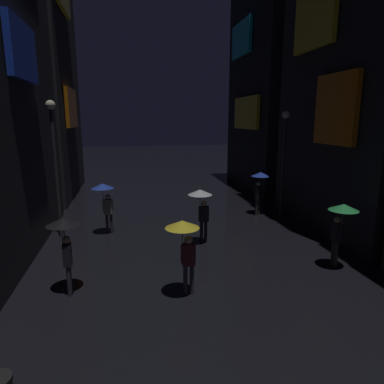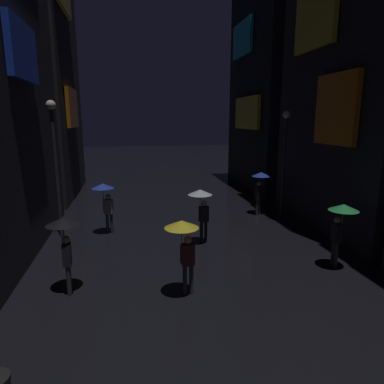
{
  "view_description": "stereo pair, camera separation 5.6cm",
  "coord_description": "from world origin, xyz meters",
  "px_view_note": "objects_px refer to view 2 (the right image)",
  "views": [
    {
      "loc": [
        -2.24,
        -0.25,
        4.69
      ],
      "look_at": [
        0.0,
        11.64,
        2.08
      ],
      "focal_mm": 32.0,
      "sensor_mm": 36.0,
      "label": 1
    },
    {
      "loc": [
        -2.19,
        -0.26,
        4.69
      ],
      "look_at": [
        0.0,
        11.64,
        2.08
      ],
      "focal_mm": 32.0,
      "sensor_mm": 36.0,
      "label": 2
    }
  ],
  "objects_px": {
    "pedestrian_near_crossing_blue": "(105,194)",
    "pedestrian_foreground_left_yellow": "(184,237)",
    "pedestrian_midstreet_left_green": "(341,218)",
    "streetlamp_left_far": "(55,154)",
    "pedestrian_midstreet_centre_clear": "(201,201)",
    "streetlamp_right_far": "(284,151)",
    "pedestrian_foreground_right_blue": "(260,182)",
    "pedestrian_far_right_black": "(64,234)"
  },
  "relations": [
    {
      "from": "pedestrian_near_crossing_blue",
      "to": "pedestrian_foreground_right_blue",
      "type": "xyz_separation_m",
      "value": [
        7.31,
        1.57,
        0.0
      ]
    },
    {
      "from": "streetlamp_right_far",
      "to": "pedestrian_near_crossing_blue",
      "type": "bearing_deg",
      "value": -172.81
    },
    {
      "from": "pedestrian_near_crossing_blue",
      "to": "pedestrian_foreground_right_blue",
      "type": "bearing_deg",
      "value": 12.14
    },
    {
      "from": "pedestrian_near_crossing_blue",
      "to": "streetlamp_left_far",
      "type": "bearing_deg",
      "value": -176.43
    },
    {
      "from": "pedestrian_near_crossing_blue",
      "to": "pedestrian_foreground_left_yellow",
      "type": "xyz_separation_m",
      "value": [
        2.36,
        -5.63,
        0.0
      ]
    },
    {
      "from": "pedestrian_midstreet_left_green",
      "to": "pedestrian_foreground_left_yellow",
      "type": "bearing_deg",
      "value": -170.78
    },
    {
      "from": "pedestrian_midstreet_left_green",
      "to": "streetlamp_left_far",
      "type": "xyz_separation_m",
      "value": [
        -9.22,
        4.69,
        1.7
      ]
    },
    {
      "from": "streetlamp_left_far",
      "to": "pedestrian_foreground_right_blue",
      "type": "bearing_deg",
      "value": 10.5
    },
    {
      "from": "pedestrian_midstreet_centre_clear",
      "to": "pedestrian_foreground_right_blue",
      "type": "xyz_separation_m",
      "value": [
        3.68,
        3.44,
        0.0
      ]
    },
    {
      "from": "pedestrian_midstreet_left_green",
      "to": "pedestrian_foreground_right_blue",
      "type": "bearing_deg",
      "value": 91.3
    },
    {
      "from": "pedestrian_near_crossing_blue",
      "to": "pedestrian_far_right_black",
      "type": "bearing_deg",
      "value": -98.61
    },
    {
      "from": "pedestrian_foreground_right_blue",
      "to": "pedestrian_midstreet_centre_clear",
      "type": "bearing_deg",
      "value": -136.96
    },
    {
      "from": "pedestrian_far_right_black",
      "to": "pedestrian_foreground_left_yellow",
      "type": "relative_size",
      "value": 1.0
    },
    {
      "from": "pedestrian_near_crossing_blue",
      "to": "pedestrian_foreground_left_yellow",
      "type": "bearing_deg",
      "value": -67.24
    },
    {
      "from": "pedestrian_near_crossing_blue",
      "to": "pedestrian_foreground_right_blue",
      "type": "distance_m",
      "value": 7.48
    },
    {
      "from": "pedestrian_midstreet_left_green",
      "to": "streetlamp_left_far",
      "type": "relative_size",
      "value": 0.4
    },
    {
      "from": "pedestrian_far_right_black",
      "to": "streetlamp_left_far",
      "type": "xyz_separation_m",
      "value": [
        -1.03,
        4.77,
        1.7
      ]
    },
    {
      "from": "pedestrian_far_right_black",
      "to": "pedestrian_foreground_left_yellow",
      "type": "height_order",
      "value": "same"
    },
    {
      "from": "pedestrian_midstreet_left_green",
      "to": "pedestrian_foreground_left_yellow",
      "type": "height_order",
      "value": "same"
    },
    {
      "from": "pedestrian_midstreet_left_green",
      "to": "streetlamp_right_far",
      "type": "relative_size",
      "value": 0.42
    },
    {
      "from": "pedestrian_midstreet_centre_clear",
      "to": "streetlamp_right_far",
      "type": "relative_size",
      "value": 0.42
    },
    {
      "from": "pedestrian_far_right_black",
      "to": "pedestrian_midstreet_centre_clear",
      "type": "relative_size",
      "value": 1.0
    },
    {
      "from": "streetlamp_right_far",
      "to": "streetlamp_left_far",
      "type": "bearing_deg",
      "value": -173.45
    },
    {
      "from": "pedestrian_midstreet_centre_clear",
      "to": "pedestrian_foreground_right_blue",
      "type": "bearing_deg",
      "value": 43.04
    },
    {
      "from": "pedestrian_midstreet_centre_clear",
      "to": "pedestrian_foreground_left_yellow",
      "type": "bearing_deg",
      "value": -108.59
    },
    {
      "from": "pedestrian_far_right_black",
      "to": "streetlamp_left_far",
      "type": "height_order",
      "value": "streetlamp_left_far"
    },
    {
      "from": "streetlamp_right_far",
      "to": "pedestrian_midstreet_centre_clear",
      "type": "bearing_deg",
      "value": -147.76
    },
    {
      "from": "pedestrian_midstreet_left_green",
      "to": "streetlamp_left_far",
      "type": "distance_m",
      "value": 10.49
    },
    {
      "from": "pedestrian_near_crossing_blue",
      "to": "streetlamp_right_far",
      "type": "bearing_deg",
      "value": 7.19
    },
    {
      "from": "pedestrian_near_crossing_blue",
      "to": "streetlamp_left_far",
      "type": "distance_m",
      "value": 2.46
    },
    {
      "from": "streetlamp_left_far",
      "to": "streetlamp_right_far",
      "type": "distance_m",
      "value": 10.07
    },
    {
      "from": "pedestrian_foreground_left_yellow",
      "to": "streetlamp_right_far",
      "type": "relative_size",
      "value": 0.42
    },
    {
      "from": "pedestrian_foreground_left_yellow",
      "to": "streetlamp_right_far",
      "type": "bearing_deg",
      "value": 48.65
    },
    {
      "from": "pedestrian_far_right_black",
      "to": "pedestrian_foreground_right_blue",
      "type": "bearing_deg",
      "value": 38.73
    },
    {
      "from": "pedestrian_midstreet_left_green",
      "to": "streetlamp_left_far",
      "type": "bearing_deg",
      "value": 153.03
    },
    {
      "from": "pedestrian_midstreet_left_green",
      "to": "pedestrian_midstreet_centre_clear",
      "type": "bearing_deg",
      "value": 142.45
    },
    {
      "from": "pedestrian_foreground_left_yellow",
      "to": "streetlamp_left_far",
      "type": "xyz_separation_m",
      "value": [
        -4.13,
        5.52,
        1.7
      ]
    },
    {
      "from": "pedestrian_foreground_right_blue",
      "to": "streetlamp_left_far",
      "type": "relative_size",
      "value": 0.4
    },
    {
      "from": "streetlamp_right_far",
      "to": "pedestrian_foreground_left_yellow",
      "type": "bearing_deg",
      "value": -131.35
    },
    {
      "from": "pedestrian_midstreet_centre_clear",
      "to": "pedestrian_foreground_left_yellow",
      "type": "distance_m",
      "value": 3.97
    },
    {
      "from": "streetlamp_left_far",
      "to": "streetlamp_right_far",
      "type": "relative_size",
      "value": 1.06
    },
    {
      "from": "pedestrian_foreground_right_blue",
      "to": "pedestrian_foreground_left_yellow",
      "type": "bearing_deg",
      "value": -124.48
    }
  ]
}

